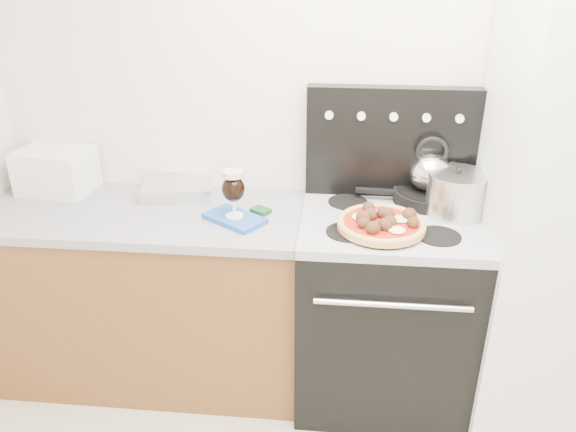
# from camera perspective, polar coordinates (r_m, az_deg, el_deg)

# --- Properties ---
(room_shell) EXTENTS (3.52, 3.01, 2.52)m
(room_shell) POSITION_cam_1_polar(r_m,az_deg,el_deg) (1.49, 10.51, -3.32)
(room_shell) COLOR #BAB399
(room_shell) RESTS_ON ground
(base_cabinet) EXTENTS (1.45, 0.60, 0.86)m
(base_cabinet) POSITION_cam_1_polar(r_m,az_deg,el_deg) (2.83, -13.65, -8.05)
(base_cabinet) COLOR brown
(base_cabinet) RESTS_ON ground
(countertop) EXTENTS (1.48, 0.63, 0.04)m
(countertop) POSITION_cam_1_polar(r_m,az_deg,el_deg) (2.61, -14.65, 0.23)
(countertop) COLOR gray
(countertop) RESTS_ON base_cabinet
(stove_body) EXTENTS (0.76, 0.65, 0.88)m
(stove_body) POSITION_cam_1_polar(r_m,az_deg,el_deg) (2.67, 9.55, -9.57)
(stove_body) COLOR black
(stove_body) RESTS_ON ground
(cooktop) EXTENTS (0.76, 0.65, 0.04)m
(cooktop) POSITION_cam_1_polar(r_m,az_deg,el_deg) (2.44, 10.32, -0.67)
(cooktop) COLOR #ADADB2
(cooktop) RESTS_ON stove_body
(backguard) EXTENTS (0.76, 0.08, 0.50)m
(backguard) POSITION_cam_1_polar(r_m,az_deg,el_deg) (2.59, 10.39, 7.38)
(backguard) COLOR black
(backguard) RESTS_ON cooktop
(fridge) EXTENTS (0.64, 0.68, 1.90)m
(fridge) POSITION_cam_1_polar(r_m,az_deg,el_deg) (2.56, 26.26, -0.53)
(fridge) COLOR silver
(fridge) RESTS_ON ground
(toaster_oven) EXTENTS (0.35, 0.28, 0.21)m
(toaster_oven) POSITION_cam_1_polar(r_m,az_deg,el_deg) (2.90, -22.49, 4.31)
(toaster_oven) COLOR silver
(toaster_oven) RESTS_ON countertop
(foil_sheet) EXTENTS (0.35, 0.29, 0.06)m
(foil_sheet) POSITION_cam_1_polar(r_m,az_deg,el_deg) (2.71, -11.20, 2.71)
(foil_sheet) COLOR white
(foil_sheet) RESTS_ON countertop
(oven_mitt) EXTENTS (0.30, 0.27, 0.02)m
(oven_mitt) POSITION_cam_1_polar(r_m,az_deg,el_deg) (2.42, -5.44, -0.26)
(oven_mitt) COLOR #2455AC
(oven_mitt) RESTS_ON countertop
(beer_glass) EXTENTS (0.11, 0.11, 0.21)m
(beer_glass) POSITION_cam_1_polar(r_m,az_deg,el_deg) (2.37, -5.55, 2.28)
(beer_glass) COLOR black
(beer_glass) RESTS_ON oven_mitt
(pizza_pan) EXTENTS (0.35, 0.35, 0.01)m
(pizza_pan) POSITION_cam_1_polar(r_m,az_deg,el_deg) (2.32, 9.41, -1.31)
(pizza_pan) COLOR black
(pizza_pan) RESTS_ON cooktop
(pizza) EXTENTS (0.36, 0.36, 0.05)m
(pizza) POSITION_cam_1_polar(r_m,az_deg,el_deg) (2.31, 9.47, -0.63)
(pizza) COLOR tan
(pizza) RESTS_ON pizza_pan
(skillet) EXTENTS (0.32, 0.32, 0.05)m
(skillet) POSITION_cam_1_polar(r_m,az_deg,el_deg) (2.62, 13.94, 1.98)
(skillet) COLOR black
(skillet) RESTS_ON cooktop
(tea_kettle) EXTENTS (0.24, 0.24, 0.21)m
(tea_kettle) POSITION_cam_1_polar(r_m,az_deg,el_deg) (2.57, 14.25, 4.69)
(tea_kettle) COLOR silver
(tea_kettle) RESTS_ON skillet
(stock_pot) EXTENTS (0.26, 0.26, 0.18)m
(stock_pot) POSITION_cam_1_polar(r_m,az_deg,el_deg) (2.50, 16.67, 2.10)
(stock_pot) COLOR silver
(stock_pot) RESTS_ON cooktop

